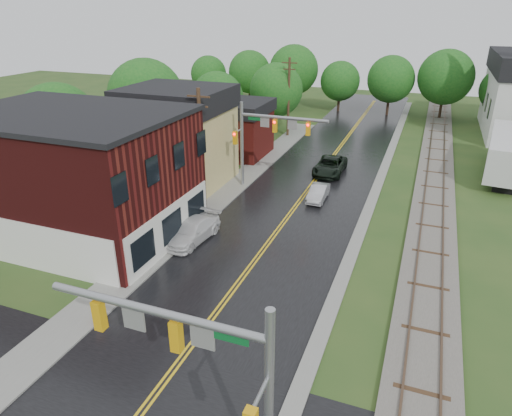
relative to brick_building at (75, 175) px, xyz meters
The scene contains 20 objects.
main_road 19.95m from the brick_building, 50.23° to the left, with size 10.00×90.00×0.02m, color black.
curb_right 27.15m from the brick_building, 48.20° to the left, with size 0.80×70.00×0.12m, color gray.
sidewalk_left 12.52m from the brick_building, 57.86° to the left, with size 2.40×50.00×0.12m, color gray.
brick_building is the anchor object (origin of this frame).
yellow_house 11.14m from the brick_building, 82.32° to the left, with size 8.00×7.00×6.40m, color tan.
darkred_building 20.25m from the brick_building, 82.92° to the left, with size 7.00×6.00×4.40m, color #3F0F0C.
railroad 30.36m from the brick_building, 41.66° to the left, with size 3.20×80.00×0.30m.
traffic_signal_near 20.60m from the brick_building, 39.17° to the right, with size 7.34×0.30×7.20m.
traffic_signal_far 15.03m from the brick_building, 53.08° to the left, with size 7.34×0.43×7.20m.
utility_pole_b 9.03m from the brick_building, 50.93° to the left, with size 1.80×0.28×9.00m.
utility_pole_c 29.56m from the brick_building, 78.91° to the left, with size 1.80×0.28×9.00m.
tree_left_a 10.14m from the brick_building, 136.87° to the left, with size 6.80×6.80×8.67m.
tree_left_b 17.80m from the brick_building, 107.61° to the left, with size 7.60×7.60×9.69m.
tree_left_c 24.94m from the brick_building, 93.14° to the left, with size 6.00×6.00×7.65m.
tree_left_e 31.12m from the brick_building, 83.29° to the left, with size 6.40×6.40×8.16m.
suv_dark 22.38m from the brick_building, 53.09° to the left, with size 2.47×5.35×1.49m, color black.
sedan_silver 18.11m from the brick_building, 39.11° to the left, with size 1.25×3.57×1.18m, color #AFB0B4.
pickup_white 8.55m from the brick_building, 10.77° to the left, with size 1.96×4.83×1.40m, color silver.
semi_trailer 36.26m from the brick_building, 39.34° to the left, with size 3.99×12.22×3.80m.
construction_barrel 11.45m from the brick_building, 46.37° to the right, with size 0.53×0.53×0.95m, color #CD3F09.
Camera 1 is at (8.68, -7.09, 14.33)m, focal length 32.00 mm.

